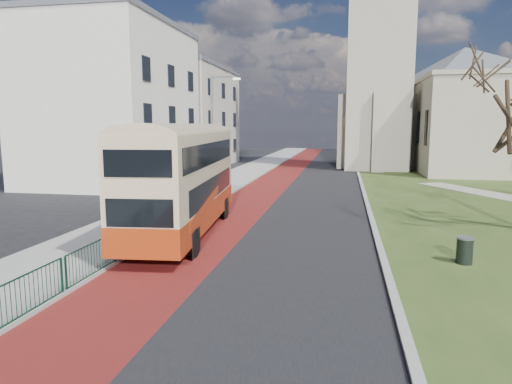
# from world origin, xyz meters

# --- Properties ---
(ground) EXTENTS (160.00, 160.00, 0.00)m
(ground) POSITION_xyz_m (0.00, 0.00, 0.00)
(ground) COLOR black
(ground) RESTS_ON ground
(road_carriageway) EXTENTS (9.00, 120.00, 0.01)m
(road_carriageway) POSITION_xyz_m (1.50, 20.00, 0.01)
(road_carriageway) COLOR black
(road_carriageway) RESTS_ON ground
(bus_lane) EXTENTS (3.40, 120.00, 0.01)m
(bus_lane) POSITION_xyz_m (-1.20, 20.00, 0.01)
(bus_lane) COLOR #591414
(bus_lane) RESTS_ON ground
(pavement_west) EXTENTS (4.00, 120.00, 0.12)m
(pavement_west) POSITION_xyz_m (-5.00, 20.00, 0.06)
(pavement_west) COLOR gray
(pavement_west) RESTS_ON ground
(kerb_west) EXTENTS (0.25, 120.00, 0.13)m
(kerb_west) POSITION_xyz_m (-3.00, 20.00, 0.07)
(kerb_west) COLOR #999993
(kerb_west) RESTS_ON ground
(kerb_east) EXTENTS (0.25, 80.00, 0.13)m
(kerb_east) POSITION_xyz_m (6.10, 22.00, 0.07)
(kerb_east) COLOR #999993
(kerb_east) RESTS_ON ground
(pedestrian_railing) EXTENTS (0.07, 24.00, 1.12)m
(pedestrian_railing) POSITION_xyz_m (-2.95, 4.00, 0.55)
(pedestrian_railing) COLOR #0C3520
(pedestrian_railing) RESTS_ON ground
(gothic_church) EXTENTS (16.38, 18.00, 40.00)m
(gothic_church) POSITION_xyz_m (12.56, 38.00, 13.13)
(gothic_church) COLOR gray
(gothic_church) RESTS_ON ground
(street_block_near) EXTENTS (10.30, 14.30, 13.00)m
(street_block_near) POSITION_xyz_m (-14.00, 22.00, 6.51)
(street_block_near) COLOR silver
(street_block_near) RESTS_ON ground
(street_block_far) EXTENTS (10.30, 16.30, 11.50)m
(street_block_far) POSITION_xyz_m (-14.00, 38.00, 5.76)
(street_block_far) COLOR #BCB29F
(street_block_far) RESTS_ON ground
(streetlamp) EXTENTS (2.13, 0.18, 8.00)m
(streetlamp) POSITION_xyz_m (-4.35, 18.00, 4.59)
(streetlamp) COLOR gray
(streetlamp) RESTS_ON pavement_west
(bus) EXTENTS (3.61, 11.19, 4.60)m
(bus) POSITION_xyz_m (-2.10, 5.36, 2.62)
(bus) COLOR #972D0D
(bus) RESTS_ON ground
(litter_bin) EXTENTS (0.61, 0.61, 0.92)m
(litter_bin) POSITION_xyz_m (8.78, 3.04, 0.51)
(litter_bin) COLOR black
(litter_bin) RESTS_ON grass_green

